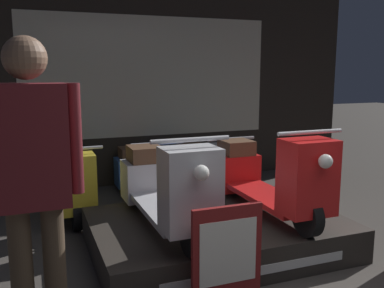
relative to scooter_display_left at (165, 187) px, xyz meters
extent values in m
cube|color=#28231E|center=(0.62, 2.63, 0.94)|extent=(6.50, 0.08, 3.20)
cube|color=beige|center=(0.62, 2.58, 0.89)|extent=(3.58, 0.01, 1.70)
cube|color=#2D2823|center=(0.51, 0.02, -0.50)|extent=(2.26, 1.53, 0.30)
cube|color=silver|center=(0.51, -0.75, -0.52)|extent=(1.58, 0.01, 0.08)
cylinder|color=black|center=(0.00, -0.64, -0.18)|extent=(0.09, 0.34, 0.34)
cylinder|color=black|center=(0.00, 0.68, -0.18)|extent=(0.09, 0.34, 0.34)
cube|color=#BCBCC1|center=(0.00, 0.02, -0.19)|extent=(0.39, 1.22, 0.05)
cube|color=#BCBCC1|center=(0.00, -0.62, 0.14)|extent=(0.41, 0.30, 0.62)
cube|color=#BCBCC1|center=(0.00, 0.65, -0.10)|extent=(0.43, 0.35, 0.39)
cube|color=brown|center=(0.00, 0.64, 0.17)|extent=(0.31, 0.32, 0.15)
cylinder|color=silver|center=(0.00, -0.63, 0.51)|extent=(0.59, 0.03, 0.03)
sphere|color=white|center=(0.00, -0.83, 0.31)|extent=(0.11, 0.11, 0.11)
cylinder|color=black|center=(1.02, -0.64, -0.18)|extent=(0.09, 0.34, 0.34)
cylinder|color=black|center=(1.02, 0.68, -0.18)|extent=(0.09, 0.34, 0.34)
cube|color=red|center=(1.02, 0.02, -0.19)|extent=(0.39, 1.22, 0.05)
cube|color=red|center=(1.02, -0.62, 0.14)|extent=(0.41, 0.30, 0.62)
cube|color=red|center=(1.02, 0.65, -0.10)|extent=(0.43, 0.35, 0.39)
cube|color=brown|center=(1.02, 0.64, 0.17)|extent=(0.31, 0.32, 0.15)
cylinder|color=silver|center=(1.02, -0.63, 0.51)|extent=(0.59, 0.03, 0.03)
sphere|color=white|center=(1.02, -0.83, 0.31)|extent=(0.11, 0.11, 0.11)
cylinder|color=black|center=(-0.65, 0.98, -0.49)|extent=(0.09, 0.34, 0.34)
cylinder|color=black|center=(-0.65, 2.30, -0.49)|extent=(0.09, 0.34, 0.34)
cube|color=yellow|center=(-0.65, 1.64, -0.50)|extent=(0.39, 1.22, 0.05)
cube|color=yellow|center=(-0.65, 1.00, -0.16)|extent=(0.41, 0.30, 0.62)
cube|color=yellow|center=(-0.65, 2.27, -0.40)|extent=(0.43, 0.35, 0.39)
cube|color=brown|center=(-0.65, 2.26, -0.13)|extent=(0.31, 0.32, 0.15)
cylinder|color=silver|center=(-0.65, 0.99, 0.21)|extent=(0.59, 0.03, 0.03)
sphere|color=white|center=(-0.65, 0.79, 0.01)|extent=(0.11, 0.11, 0.11)
cylinder|color=black|center=(0.24, 0.98, -0.49)|extent=(0.09, 0.34, 0.34)
cylinder|color=black|center=(0.24, 2.30, -0.49)|extent=(0.09, 0.34, 0.34)
cube|color=#386BBC|center=(0.24, 1.64, -0.50)|extent=(0.39, 1.22, 0.05)
cube|color=#386BBC|center=(0.24, 1.00, -0.16)|extent=(0.41, 0.30, 0.62)
cube|color=#386BBC|center=(0.24, 2.27, -0.40)|extent=(0.43, 0.35, 0.39)
cube|color=brown|center=(0.24, 2.26, -0.13)|extent=(0.31, 0.32, 0.15)
cylinder|color=silver|center=(0.24, 0.99, 0.21)|extent=(0.59, 0.03, 0.03)
sphere|color=white|center=(0.24, 0.79, 0.01)|extent=(0.11, 0.11, 0.11)
cylinder|color=black|center=(1.12, 0.98, -0.49)|extent=(0.09, 0.34, 0.34)
cylinder|color=black|center=(1.12, 2.30, -0.49)|extent=(0.09, 0.34, 0.34)
cube|color=black|center=(1.12, 1.64, -0.50)|extent=(0.39, 1.22, 0.05)
cube|color=black|center=(1.12, 1.00, -0.16)|extent=(0.41, 0.30, 0.62)
cube|color=black|center=(1.12, 2.27, -0.40)|extent=(0.43, 0.35, 0.39)
cube|color=brown|center=(1.12, 2.26, -0.13)|extent=(0.31, 0.32, 0.15)
cylinder|color=silver|center=(1.12, 0.99, 0.21)|extent=(0.59, 0.03, 0.03)
sphere|color=white|center=(1.12, 0.79, 0.01)|extent=(0.11, 0.11, 0.11)
cylinder|color=#473828|center=(-1.15, -0.89, -0.22)|extent=(0.13, 0.13, 0.88)
cylinder|color=#473828|center=(-0.97, -0.89, -0.22)|extent=(0.13, 0.13, 0.88)
cube|color=#5B191E|center=(-1.06, -0.89, 0.57)|extent=(0.41, 0.23, 0.70)
cylinder|color=#5B191E|center=(-0.82, -0.89, 0.60)|extent=(0.08, 0.08, 0.64)
sphere|color=brown|center=(-1.06, -0.89, 1.06)|extent=(0.24, 0.24, 0.24)
cube|color=maroon|center=(0.15, -0.94, -0.28)|extent=(0.51, 0.04, 0.75)
cube|color=white|center=(0.15, -0.96, -0.22)|extent=(0.42, 0.01, 0.45)
camera|label=1|loc=(-1.06, -3.41, 1.00)|focal=40.00mm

